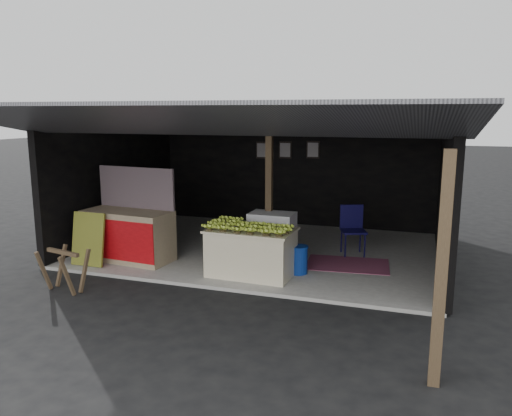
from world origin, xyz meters
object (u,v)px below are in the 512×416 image
(sawhorse, at_px, (64,266))
(banana_table, at_px, (251,252))
(water_barrel, at_px, (298,260))
(plastic_chair, at_px, (352,225))
(neighbor_stall, at_px, (128,233))
(white_crate, at_px, (272,237))

(sawhorse, bearing_deg, banana_table, 43.55)
(water_barrel, bearing_deg, plastic_chair, 65.54)
(plastic_chair, bearing_deg, water_barrel, -134.75)
(banana_table, bearing_deg, plastic_chair, 54.27)
(neighbor_stall, relative_size, plastic_chair, 1.80)
(white_crate, bearing_deg, sawhorse, -136.35)
(white_crate, bearing_deg, plastic_chair, 36.10)
(neighbor_stall, height_order, plastic_chair, neighbor_stall)
(sawhorse, bearing_deg, water_barrel, 42.07)
(sawhorse, xyz_separation_m, plastic_chair, (4.10, 3.50, 0.20))
(sawhorse, distance_m, water_barrel, 3.90)
(neighbor_stall, bearing_deg, plastic_chair, 29.23)
(sawhorse, bearing_deg, neighbor_stall, 99.06)
(neighbor_stall, distance_m, sawhorse, 1.72)
(white_crate, distance_m, plastic_chair, 1.69)
(plastic_chair, bearing_deg, neighbor_stall, -176.23)
(sawhorse, relative_size, water_barrel, 1.56)
(water_barrel, bearing_deg, white_crate, 138.19)
(white_crate, xyz_separation_m, neighbor_stall, (-2.62, -0.81, 0.06))
(banana_table, xyz_separation_m, plastic_chair, (1.47, 1.91, 0.17))
(white_crate, xyz_separation_m, sawhorse, (-2.72, -2.52, -0.09))
(banana_table, bearing_deg, sawhorse, -146.97)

